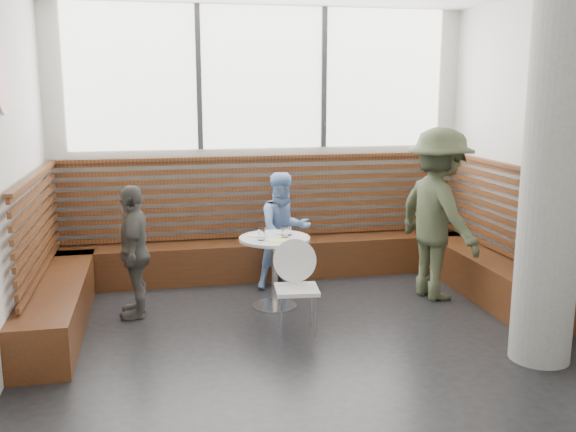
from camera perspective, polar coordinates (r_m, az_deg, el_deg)
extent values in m
cube|color=silver|center=(5.38, 2.19, 4.20)|extent=(5.00, 5.00, 3.20)
cube|color=black|center=(5.80, 2.07, -11.66)|extent=(5.00, 5.00, 0.01)
cube|color=white|center=(7.76, -2.29, 12.16)|extent=(4.50, 0.02, 1.65)
cube|color=#3F3F42|center=(7.65, -7.94, 12.07)|extent=(0.06, 0.04, 1.65)
cube|color=#3F3F42|center=(7.90, 3.22, 12.14)|extent=(0.06, 0.04, 1.65)
cube|color=#432310|center=(7.81, -1.89, -3.80)|extent=(5.00, 0.50, 0.45)
cube|color=#432310|center=(6.81, -19.46, -6.77)|extent=(0.50, 2.50, 0.45)
cube|color=#432310|center=(7.62, 16.46, -4.67)|extent=(0.50, 2.50, 0.45)
cube|color=#482512|center=(7.82, -2.14, 1.66)|extent=(4.88, 0.08, 0.98)
cube|color=#482512|center=(6.66, -21.32, -0.85)|extent=(0.08, 2.38, 0.98)
cube|color=#482512|center=(7.54, 17.91, 0.74)|extent=(0.08, 2.38, 0.98)
cylinder|color=gray|center=(5.59, 22.54, 3.62)|extent=(0.50, 0.50, 3.20)
cylinder|color=white|center=(5.69, -24.10, 10.70)|extent=(0.03, 0.50, 0.50)
cylinder|color=silver|center=(6.81, -1.17, -7.98)|extent=(0.46, 0.46, 0.03)
cylinder|color=silver|center=(6.70, -1.18, -5.04)|extent=(0.07, 0.07, 0.72)
cylinder|color=#B7B7BA|center=(6.60, -1.20, -2.03)|extent=(0.73, 0.73, 0.03)
cube|color=white|center=(6.00, 0.78, -6.57)|extent=(0.39, 0.38, 0.04)
cylinder|color=white|center=(6.09, 0.44, -3.99)|extent=(0.41, 0.09, 0.41)
cylinder|color=silver|center=(5.91, -0.45, -9.11)|extent=(0.02, 0.02, 0.40)
cylinder|color=silver|center=(5.98, 2.58, -8.88)|extent=(0.02, 0.02, 0.40)
cylinder|color=silver|center=(6.17, -0.97, -8.21)|extent=(0.02, 0.02, 0.40)
cylinder|color=silver|center=(6.23, 1.93, -8.00)|extent=(0.02, 0.02, 0.40)
imported|color=#404830|center=(7.08, 13.20, 0.15)|extent=(0.94, 1.32, 1.86)
imported|color=#7FA3DD|center=(7.30, -0.36, -1.31)|extent=(0.73, 0.62, 1.33)
imported|color=#514F49|center=(6.56, -13.50, -3.08)|extent=(0.37, 0.80, 1.34)
cylinder|color=white|center=(6.67, -2.71, -1.70)|extent=(0.20, 0.20, 0.01)
cylinder|color=white|center=(6.78, -0.43, -1.48)|extent=(0.18, 0.18, 0.01)
cylinder|color=white|center=(6.47, -2.38, -1.65)|extent=(0.07, 0.07, 0.12)
cylinder|color=white|center=(6.58, -0.31, -1.43)|extent=(0.07, 0.07, 0.11)
cylinder|color=white|center=(6.67, 0.03, -1.31)|extent=(0.06, 0.06, 0.10)
cube|color=#A5C64C|center=(6.46, -0.87, -2.17)|extent=(0.23, 0.18, 0.00)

